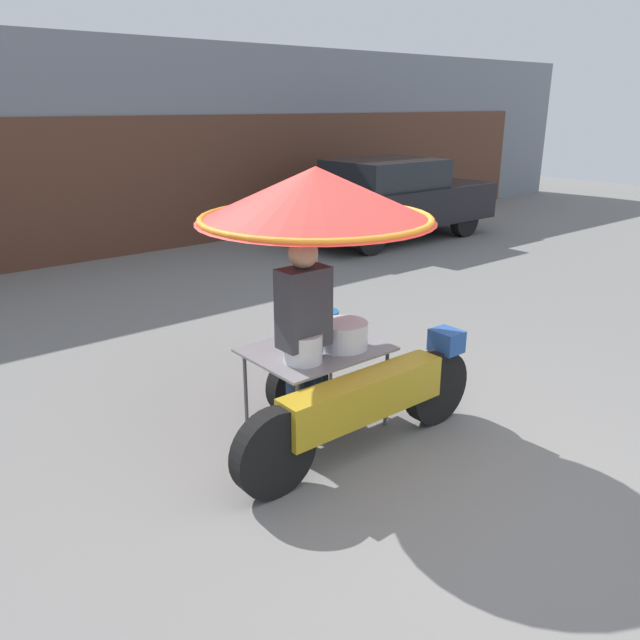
{
  "coord_description": "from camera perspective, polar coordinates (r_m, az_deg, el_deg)",
  "views": [
    {
      "loc": [
        -2.9,
        -2.59,
        2.5
      ],
      "look_at": [
        -0.05,
        0.92,
        0.93
      ],
      "focal_mm": 35.0,
      "sensor_mm": 36.0,
      "label": 1
    }
  ],
  "objects": [
    {
      "name": "ground_plane",
      "position": [
        4.62,
        7.89,
        -13.81
      ],
      "size": [
        36.0,
        36.0,
        0.0
      ],
      "primitive_type": "plane",
      "color": "slate"
    },
    {
      "name": "vendor_person",
      "position": [
        4.62,
        -1.48,
        -1.15
      ],
      "size": [
        0.38,
        0.22,
        1.61
      ],
      "color": "navy",
      "rests_on": "ground"
    },
    {
      "name": "potted_plant",
      "position": [
        15.27,
        10.11,
        11.47
      ],
      "size": [
        0.74,
        0.74,
        0.94
      ],
      "color": "#2D2D33",
      "rests_on": "ground"
    },
    {
      "name": "parked_car",
      "position": [
        12.24,
        6.42,
        11.0
      ],
      "size": [
        4.16,
        1.8,
        1.52
      ],
      "color": "black",
      "rests_on": "ground"
    },
    {
      "name": "shopfront_building",
      "position": [
        11.8,
        -25.65,
        13.81
      ],
      "size": [
        28.0,
        2.06,
        3.56
      ],
      "color": "gray",
      "rests_on": "ground"
    },
    {
      "name": "vendor_motorcycle_cart",
      "position": [
        4.61,
        0.21,
        7.63
      ],
      "size": [
        2.24,
        1.77,
        2.08
      ],
      "color": "black",
      "rests_on": "ground"
    }
  ]
}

